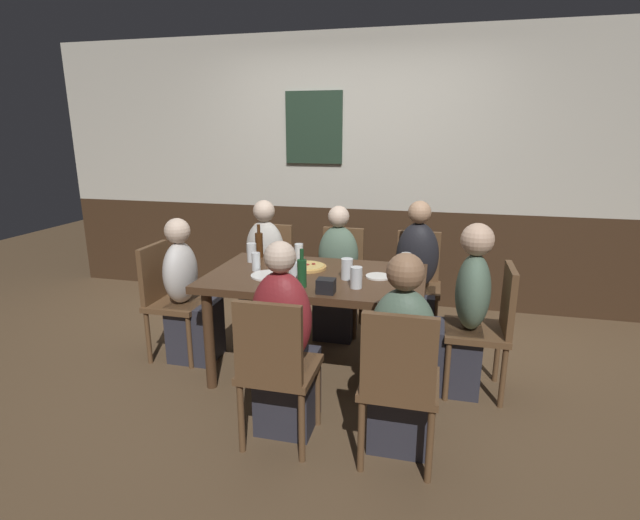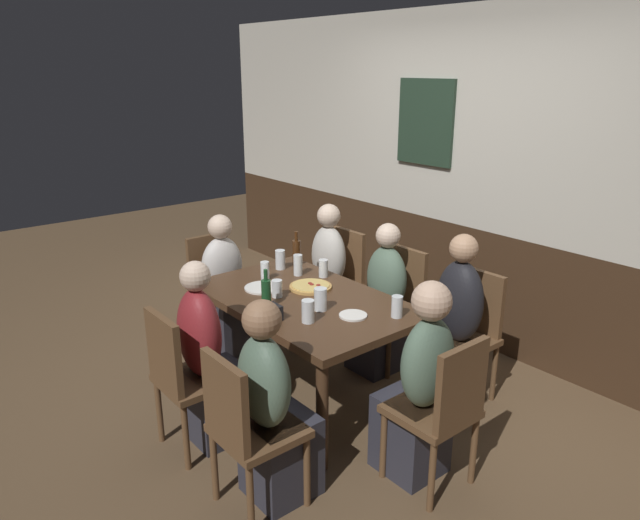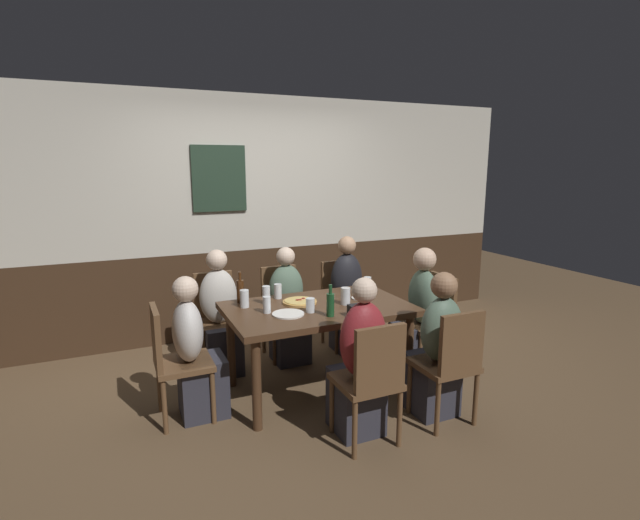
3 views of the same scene
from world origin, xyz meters
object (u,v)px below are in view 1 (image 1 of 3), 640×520
object	(u,v)px
chair_right_far	(417,278)
person_head_west	(189,301)
chair_head_east	(489,323)
chair_head_west	(169,295)
chair_mid_far	(341,273)
person_mid_near	(285,354)
beer_bottle_green	(302,272)
plate_white_small	(378,276)
person_left_far	(264,275)
pizza	(307,267)
person_head_east	(463,322)
person_mid_far	(337,282)
beer_bottle_brown	(259,244)
chair_left_far	(270,268)
highball_clear	(294,271)
tumbler_water	(406,263)
pint_glass_pale	(256,262)
chair_right_near	(399,379)
pint_glass_amber	(276,254)
person_right_near	(401,368)
tumbler_short	(252,254)
chair_mid_near	(275,364)
plate_white_large	(269,275)
beer_glass_tall	(356,279)
dining_table	(316,286)
person_right_far	(416,285)
condiment_caddy	(326,286)
beer_glass_half	(347,270)
pint_glass_stout	(299,253)

from	to	relation	value
chair_right_far	person_head_west	size ratio (longest dim) A/B	0.81
chair_head_east	chair_head_west	distance (m)	2.32
chair_mid_far	person_mid_near	xyz separation A→B (m)	(-0.00, -1.59, -0.02)
chair_mid_far	person_mid_near	size ratio (longest dim) A/B	0.77
beer_bottle_green	plate_white_small	xyz separation A→B (m)	(0.45, 0.32, -0.09)
chair_right_far	chair_head_east	distance (m)	1.01
chair_right_far	person_left_far	bearing A→B (deg)	-172.89
chair_head_east	pizza	distance (m)	1.30
person_head_east	person_mid_far	bearing A→B (deg)	144.49
chair_head_west	beer_bottle_brown	bearing A→B (deg)	30.50
chair_left_far	highball_clear	size ratio (longest dim) A/B	7.79
tumbler_water	pint_glass_pale	size ratio (longest dim) A/B	1.01
chair_right_near	pint_glass_amber	distance (m)	1.53
pint_glass_amber	chair_right_far	bearing A→B (deg)	32.34
person_mid_near	beer_bottle_green	size ratio (longest dim) A/B	4.63
chair_head_west	person_mid_far	size ratio (longest dim) A/B	0.80
chair_head_east	pint_glass_pale	world-z (taller)	chair_head_east
person_right_near	beer_bottle_brown	bearing A→B (deg)	138.38
tumbler_short	beer_bottle_green	distance (m)	0.73
chair_head_east	chair_mid_near	bearing A→B (deg)	-142.93
person_head_east	beer_bottle_green	world-z (taller)	person_head_east
plate_white_large	pizza	bearing A→B (deg)	52.27
beer_glass_tall	beer_bottle_green	world-z (taller)	beer_bottle_green
chair_right_far	person_left_far	size ratio (longest dim) A/B	0.78
person_left_far	chair_right_far	bearing A→B (deg)	7.11
chair_head_east	pint_glass_amber	bearing A→B (deg)	171.41
chair_mid_near	chair_right_near	world-z (taller)	same
pizza	dining_table	bearing A→B (deg)	-52.66
beer_bottle_brown	plate_white_small	xyz separation A→B (m)	(0.98, -0.32, -0.10)
tumbler_water	pint_glass_amber	bearing A→B (deg)	-179.73
tumbler_water	beer_bottle_brown	distance (m)	1.15
chair_head_west	person_right_far	size ratio (longest dim) A/B	0.75
chair_mid_near	condiment_caddy	world-z (taller)	chair_mid_near
chair_head_east	pint_glass_amber	size ratio (longest dim) A/B	5.82
chair_right_far	person_mid_near	world-z (taller)	person_mid_near
person_right_near	beer_glass_half	world-z (taller)	person_right_near
pint_glass_pale	pint_glass_stout	bearing A→B (deg)	58.95
pint_glass_pale	beer_glass_half	bearing A→B (deg)	-3.81
person_left_far	beer_glass_half	bearing A→B (deg)	-40.88
chair_right_near	chair_left_far	bearing A→B (deg)	126.75
chair_mid_near	person_mid_near	bearing A→B (deg)	90.00
chair_right_near	person_left_far	distance (m)	2.06
beer_bottle_green	beer_bottle_brown	xyz separation A→B (m)	(-0.53, 0.64, 0.01)
pint_glass_amber	beer_glass_tall	bearing A→B (deg)	-33.28
chair_head_east	person_mid_far	world-z (taller)	person_mid_far
tumbler_water	plate_white_large	distance (m)	0.96
chair_right_near	person_right_far	distance (m)	1.59
beer_bottle_brown	plate_white_small	distance (m)	1.03
person_right_far	condiment_caddy	xyz separation A→B (m)	(-0.50, -1.08, 0.29)
person_left_far	pint_glass_stout	bearing A→B (deg)	-40.31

